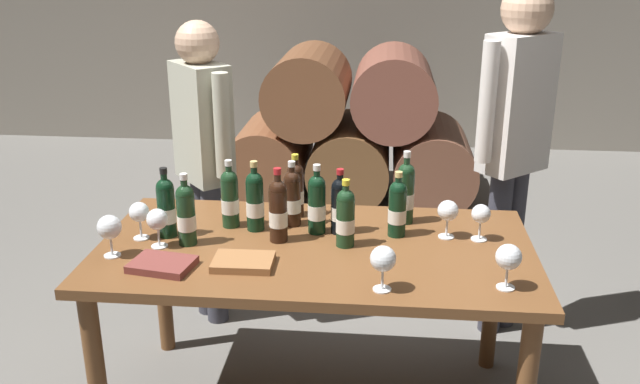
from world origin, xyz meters
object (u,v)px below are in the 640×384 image
Objects in this scene: wine_bottle_1 at (230,198)px; wine_glass_3 at (481,215)px; dining_table at (315,266)px; wine_glass_4 at (383,260)px; wine_glass_0 at (109,228)px; tasting_notebook at (162,264)px; wine_glass_6 at (448,212)px; wine_bottle_6 at (406,192)px; wine_bottle_5 at (345,217)px; wine_bottle_8 at (397,208)px; wine_bottle_7 at (166,207)px; wine_bottle_4 at (278,210)px; wine_bottle_11 at (292,197)px; sommelier_presenting at (515,131)px; wine_glass_5 at (139,213)px; wine_bottle_9 at (186,214)px; wine_bottle_10 at (317,203)px; leather_ledger at (243,262)px; wine_glass_1 at (509,258)px; wine_bottle_0 at (295,189)px; taster_seated_left at (204,149)px; wine_glass_2 at (157,220)px; wine_bottle_3 at (340,205)px; wine_bottle_2 at (255,200)px.

wine_glass_3 is at bearing -2.59° from wine_bottle_1.
wine_glass_4 is at bearing -52.18° from dining_table.
wine_glass_0 reaches higher than tasting_notebook.
wine_glass_6 is (0.89, -0.03, -0.01)m from wine_bottle_1.
wine_bottle_6 is at bearing 40.45° from tasting_notebook.
wine_bottle_8 is (0.20, 0.12, -0.00)m from wine_bottle_5.
wine_bottle_7 reaches higher than wine_glass_6.
wine_glass_6 is (0.40, 0.12, -0.01)m from wine_bottle_5.
wine_bottle_4 reaches higher than wine_glass_3.
wine_bottle_11 is 0.16× the size of sommelier_presenting.
wine_glass_5 is at bearing -154.37° from sommelier_presenting.
wine_glass_4 is 1.26m from sommelier_presenting.
wine_glass_6 reaches higher than tasting_notebook.
wine_bottle_9 and wine_bottle_10 have the same top height.
wine_bottle_9 is at bearing 145.04° from leather_ledger.
wine_bottle_0 is at bearing 143.60° from wine_glass_1.
wine_bottle_10 reaches higher than wine_glass_0.
wine_glass_4 is at bearing -118.13° from wine_glass_6.
sommelier_presenting is 1.49m from taster_seated_left.
tasting_notebook is at bearing -144.42° from sommelier_presenting.
dining_table is 0.24m from wine_bottle_5.
wine_glass_6 is (-0.13, 0.01, 0.00)m from wine_glass_3.
dining_table is 0.32m from wine_bottle_11.
wine_glass_2 is at bearing -161.38° from wine_bottle_10.
wine_bottle_1 is at bearing -171.26° from wine_bottle_6.
wine_bottle_7 reaches higher than wine_bottle_8.
wine_glass_1 is 1.06× the size of wine_glass_5.
wine_glass_2 is at bearing -167.61° from wine_bottle_8.
wine_bottle_1 is 0.61m from taster_seated_left.
wine_glass_4 is at bearing -42.16° from wine_bottle_4.
wine_glass_3 is 1.24m from tasting_notebook.
sommelier_presenting reaches higher than wine_glass_6.
wine_bottle_4 reaches higher than tasting_notebook.
wine_bottle_7 is (-0.60, 0.04, 0.22)m from dining_table.
wine_glass_3 is 0.95m from leather_ledger.
wine_bottle_0 is 0.16× the size of sommelier_presenting.
wine_bottle_3 is 0.56m from wine_glass_3.
wine_bottle_6 is 1.08× the size of wine_bottle_10.
wine_bottle_8 is at bearing -0.36° from wine_bottle_2.
wine_bottle_0 reaches higher than dining_table.
wine_glass_4 is at bearing -96.27° from wine_bottle_8.
wine_bottle_6 is 0.62m from wine_glass_4.
wine_bottle_4 is at bearing 12.80° from wine_glass_2.
wine_glass_2 is 0.22m from tasting_notebook.
leather_ledger is at bearing -149.23° from wine_bottle_8.
taster_seated_left is at bearing 154.56° from wine_glass_3.
wine_bottle_3 is 1.82× the size of wine_glass_3.
wine_bottle_11 is at bearing 30.20° from wine_glass_0.
wine_bottle_2 is 1.34× the size of tasting_notebook.
wine_bottle_10 reaches higher than wine_bottle_7.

